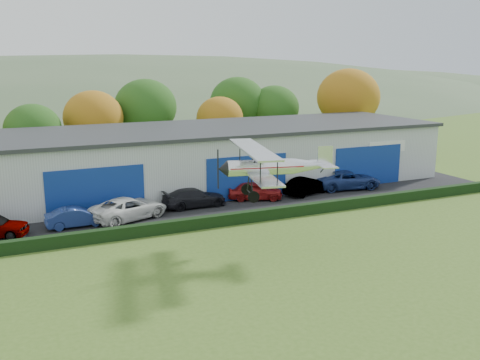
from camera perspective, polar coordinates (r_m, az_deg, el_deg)
name	(u,v)px	position (r m, az deg, el deg)	size (l,w,h in m)	color
ground	(361,333)	(23.90, 12.69, -15.52)	(300.00, 300.00, 0.00)	#456620
apron	(229,204)	(42.39, -1.15, -2.60)	(48.00, 9.00, 0.05)	black
hedge	(256,216)	(38.09, 1.70, -3.78)	(46.00, 0.60, 0.80)	black
hangar	(219,156)	(48.86, -2.22, 2.60)	(40.60, 12.60, 5.30)	#B2B7BC
tree_belt	(138,112)	(59.17, -10.67, 7.02)	(75.70, 13.22, 10.12)	#3D2614
distant_hills	(34,150)	(158.72, -20.90, 3.01)	(430.00, 196.00, 56.00)	#4C6642
car_1	(76,217)	(38.29, -16.89, -3.75)	(1.42, 4.06, 1.34)	navy
car_2	(129,208)	(39.08, -11.66, -2.95)	(2.62, 5.68, 1.58)	silver
car_3	(194,198)	(41.62, -4.87, -1.87)	(2.02, 4.97, 1.44)	black
car_4	(255,190)	(43.62, 1.59, -1.11)	(1.77, 4.40, 1.50)	maroon
car_5	(307,186)	(45.67, 7.08, -0.61)	(1.54, 4.43, 1.46)	gray
car_6	(347,180)	(48.21, 11.26, 0.05)	(2.70, 5.86, 1.63)	navy
biplane	(271,165)	(31.92, 3.26, 1.55)	(7.12, 8.11, 3.02)	silver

